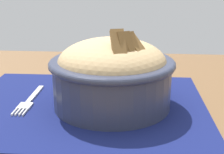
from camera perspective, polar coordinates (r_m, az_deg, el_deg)
name	(u,v)px	position (r m, az deg, el deg)	size (l,w,h in m)	color
table	(61,145)	(0.56, -9.16, -12.06)	(1.35, 0.83, 0.75)	brown
placemat	(85,105)	(0.55, -4.93, -5.07)	(0.41, 0.32, 0.00)	#11194C
bowl	(112,72)	(0.52, 0.05, 0.88)	(0.25, 0.25, 0.14)	#2D3347
fork	(29,101)	(0.57, -14.66, -4.17)	(0.02, 0.13, 0.00)	#BBBBBB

